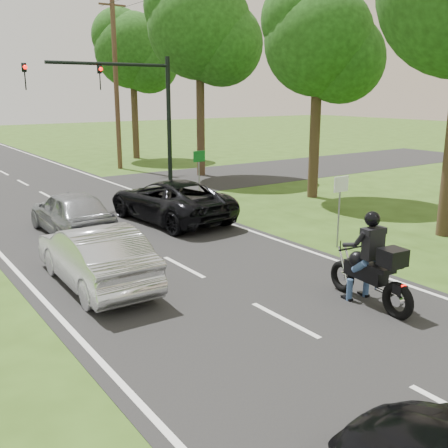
% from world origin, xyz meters
% --- Properties ---
extents(ground, '(140.00, 140.00, 0.00)m').
position_xyz_m(ground, '(0.00, 0.00, 0.00)').
color(ground, '#2E4814').
rests_on(ground, ground).
extents(road, '(8.00, 100.00, 0.01)m').
position_xyz_m(road, '(0.00, 10.00, 0.01)').
color(road, black).
rests_on(road, ground).
extents(cross_road, '(60.00, 7.00, 0.01)m').
position_xyz_m(cross_road, '(0.00, 16.00, 0.01)').
color(cross_road, black).
rests_on(cross_road, ground).
extents(motorcycle_rider, '(0.73, 2.43, 2.09)m').
position_xyz_m(motorcycle_rider, '(2.05, -0.46, 0.82)').
color(motorcycle_rider, black).
rests_on(motorcycle_rider, ground).
extents(dark_suv, '(2.91, 5.48, 1.47)m').
position_xyz_m(dark_suv, '(2.24, 8.74, 0.75)').
color(dark_suv, black).
rests_on(dark_suv, road).
extents(silver_sedan, '(1.64, 4.46, 1.46)m').
position_xyz_m(silver_sedan, '(-2.36, 4.06, 0.74)').
color(silver_sedan, silver).
rests_on(silver_sedan, road).
extents(silver_suv, '(1.73, 4.28, 1.46)m').
position_xyz_m(silver_suv, '(-1.26, 8.91, 0.74)').
color(silver_suv, '#999BA0').
rests_on(silver_suv, road).
extents(traffic_signal, '(6.38, 0.44, 6.00)m').
position_xyz_m(traffic_signal, '(3.34, 14.00, 4.14)').
color(traffic_signal, black).
rests_on(traffic_signal, ground).
extents(utility_pole_far, '(1.60, 0.28, 10.00)m').
position_xyz_m(utility_pole_far, '(6.20, 22.00, 5.08)').
color(utility_pole_far, brown).
rests_on(utility_pole_far, ground).
extents(sign_white, '(0.55, 0.07, 2.12)m').
position_xyz_m(sign_white, '(4.70, 2.98, 1.60)').
color(sign_white, slate).
rests_on(sign_white, ground).
extents(sign_green, '(0.55, 0.07, 2.12)m').
position_xyz_m(sign_green, '(4.90, 10.98, 1.60)').
color(sign_green, slate).
rests_on(sign_green, ground).
extents(tree_row_c, '(4.80, 4.65, 8.76)m').
position_xyz_m(tree_row_c, '(9.75, 8.80, 6.23)').
color(tree_row_c, '#332316').
rests_on(tree_row_c, ground).
extents(tree_row_d, '(5.76, 5.58, 10.45)m').
position_xyz_m(tree_row_d, '(9.10, 16.76, 7.43)').
color(tree_row_d, '#332316').
rests_on(tree_row_d, ground).
extents(tree_row_e, '(5.28, 5.12, 9.61)m').
position_xyz_m(tree_row_e, '(9.48, 25.78, 6.83)').
color(tree_row_e, '#332316').
rests_on(tree_row_e, ground).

